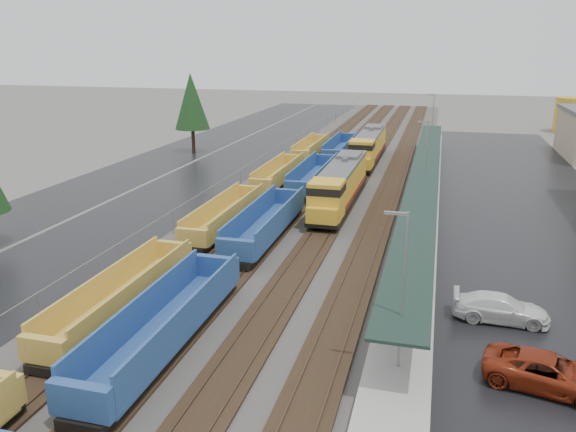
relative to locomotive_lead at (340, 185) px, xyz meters
name	(u,v)px	position (x,y,z in m)	size (l,w,h in m)	color
ballast_strip	(342,176)	(-2.00, 12.82, -2.18)	(20.00, 160.00, 0.08)	#302D2B
trackbed	(342,175)	(-2.00, 12.82, -2.06)	(14.60, 160.00, 0.22)	black
west_parking_lot	(220,170)	(-17.00, 12.82, -2.21)	(10.00, 160.00, 0.02)	black
west_road	(147,165)	(-27.00, 12.82, -2.21)	(9.00, 160.00, 0.02)	black
east_commuter_lot	(529,213)	(17.00, 2.82, -2.21)	(16.00, 100.00, 0.02)	black
station_platform	(423,198)	(7.50, 2.83, -1.49)	(3.00, 80.00, 8.00)	#9E9B93
chainlink_fence	(259,161)	(-11.50, 11.26, -0.61)	(0.08, 160.04, 2.02)	gray
distant_hills	(545,89)	(42.79, 163.50, -2.22)	(301.00, 140.00, 25.20)	#4C5F49
tree_west_far	(191,101)	(-25.00, 22.82, 4.91)	(4.84, 4.84, 11.00)	#332316
locomotive_lead	(340,185)	(0.00, 0.00, 0.00)	(2.76, 18.17, 4.11)	black
locomotive_trail	(369,147)	(0.00, 21.00, 0.00)	(2.76, 18.17, 4.11)	black
well_string_yellow	(184,249)	(-8.00, -16.64, -1.11)	(2.44, 94.10, 2.16)	#AD9830
well_string_blue	(227,264)	(-4.00, -18.74, -1.02)	(2.74, 100.24, 2.43)	navy
storage_tank	(573,115)	(30.59, 56.85, 0.78)	(6.01, 6.01, 6.01)	gold
parked_car_east_b	(548,372)	(13.97, -26.08, -1.45)	(5.54, 2.55, 1.54)	maroon
parked_car_east_c	(501,308)	(12.51, -19.88, -1.48)	(5.12, 2.08, 1.49)	white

